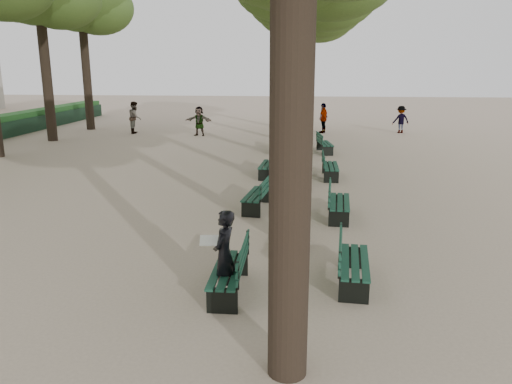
{
  "coord_description": "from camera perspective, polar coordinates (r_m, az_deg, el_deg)",
  "views": [
    {
      "loc": [
        1.65,
        -7.88,
        3.98
      ],
      "look_at": [
        0.6,
        3.0,
        1.2
      ],
      "focal_mm": 35.0,
      "sensor_mm": 36.0,
      "label": 1
    }
  ],
  "objects": [
    {
      "name": "bench_right_0",
      "position": [
        9.57,
        11.1,
        -8.81
      ],
      "size": [
        0.71,
        1.84,
        0.92
      ],
      "color": "black",
      "rests_on": "ground"
    },
    {
      "name": "bench_left_3",
      "position": [
        23.84,
        2.38,
        5.3
      ],
      "size": [
        0.66,
        1.83,
        0.92
      ],
      "color": "black",
      "rests_on": "ground"
    },
    {
      "name": "pedestrian_e",
      "position": [
        29.45,
        -6.51,
        8.06
      ],
      "size": [
        1.6,
        0.54,
        1.69
      ],
      "primitive_type": "imported",
      "rotation": [
        0.0,
        0.0,
        6.15
      ],
      "color": "#262628",
      "rests_on": "ground"
    },
    {
      "name": "bench_left_2",
      "position": [
        18.4,
        1.41,
        2.64
      ],
      "size": [
        0.68,
        1.83,
        0.92
      ],
      "color": "black",
      "rests_on": "ground"
    },
    {
      "name": "ground",
      "position": [
        8.98,
        -5.79,
        -12.11
      ],
      "size": [
        120.0,
        120.0,
        0.0
      ],
      "primitive_type": "plane",
      "color": "tan",
      "rests_on": "ground"
    },
    {
      "name": "tree_central_5",
      "position": [
        31.1,
        5.58,
        20.97
      ],
      "size": [
        6.0,
        6.0,
        9.95
      ],
      "color": "#33261C",
      "rests_on": "ground"
    },
    {
      "name": "pedestrian_a",
      "position": [
        31.18,
        -13.66,
        8.28
      ],
      "size": [
        0.56,
        0.98,
        1.9
      ],
      "primitive_type": "imported",
      "rotation": [
        0.0,
        0.0,
        1.78
      ],
      "color": "#262628",
      "rests_on": "ground"
    },
    {
      "name": "bench_right_3",
      "position": [
        23.65,
        7.87,
        5.11
      ],
      "size": [
        0.81,
        1.86,
        0.92
      ],
      "color": "black",
      "rests_on": "ground"
    },
    {
      "name": "bench_right_1",
      "position": [
        13.53,
        9.47,
        -1.83
      ],
      "size": [
        0.69,
        1.83,
        0.92
      ],
      "color": "black",
      "rests_on": "ground"
    },
    {
      "name": "bench_right_2",
      "position": [
        18.31,
        8.49,
        2.42
      ],
      "size": [
        0.57,
        1.8,
        0.92
      ],
      "color": "black",
      "rests_on": "ground"
    },
    {
      "name": "bench_left_0",
      "position": [
        9.08,
        -3.15,
        -9.85
      ],
      "size": [
        0.58,
        1.8,
        0.92
      ],
      "color": "black",
      "rests_on": "ground"
    },
    {
      "name": "pedestrian_d",
      "position": [
        32.98,
        3.01,
        8.91
      ],
      "size": [
        0.94,
        0.49,
        1.83
      ],
      "primitive_type": "imported",
      "rotation": [
        0.0,
        0.0,
        3.28
      ],
      "color": "#262628",
      "rests_on": "ground"
    },
    {
      "name": "man_with_map",
      "position": [
        8.72,
        -3.66,
        -7.14
      ],
      "size": [
        0.66,
        0.69,
        1.6
      ],
      "color": "black",
      "rests_on": "ground"
    },
    {
      "name": "pedestrian_c",
      "position": [
        30.65,
        7.71,
        8.36
      ],
      "size": [
        0.76,
        1.11,
        1.8
      ],
      "primitive_type": "imported",
      "rotation": [
        0.0,
        0.0,
        4.29
      ],
      "color": "#262628",
      "rests_on": "ground"
    },
    {
      "name": "pedestrian_b",
      "position": [
        31.69,
        16.22,
        7.96
      ],
      "size": [
        1.1,
        0.6,
        1.63
      ],
      "primitive_type": "imported",
      "rotation": [
        0.0,
        0.0,
        3.42
      ],
      "color": "#262628",
      "rests_on": "ground"
    },
    {
      "name": "bench_left_1",
      "position": [
        14.13,
        0.11,
        -0.94
      ],
      "size": [
        0.78,
        1.86,
        0.92
      ],
      "color": "black",
      "rests_on": "ground"
    }
  ]
}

